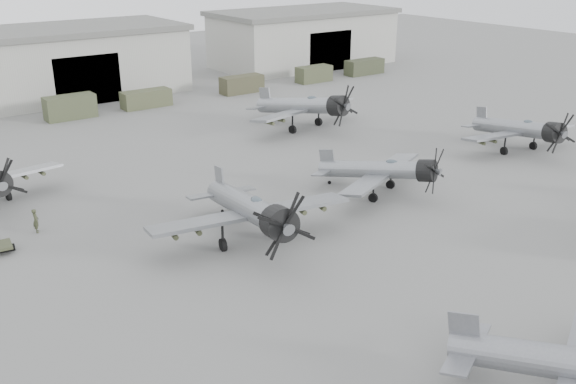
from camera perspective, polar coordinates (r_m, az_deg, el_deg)
The scene contains 13 objects.
ground at distance 38.37m, azimuth 12.51°, elevation -8.16°, with size 220.00×220.00×0.00m, color #61615E.
hangar_center at distance 88.50m, azimuth -18.97°, elevation 10.93°, with size 29.00×14.80×8.70m.
hangar_right at distance 106.02m, azimuth 1.38°, elevation 13.58°, with size 29.00×14.80×8.70m.
support_truck_3 at distance 76.68m, azimuth -18.80°, elevation 7.16°, with size 5.55×2.20×2.63m, color #40472E.
support_truck_4 at distance 79.83m, azimuth -12.49°, elevation 8.10°, with size 5.94×2.20×2.05m, color #454A30.
support_truck_5 at distance 86.00m, azimuth -4.12°, elevation 9.53°, with size 5.78×2.20×2.24m, color #3E3D29.
support_truck_6 at distance 92.85m, azimuth 2.32°, elevation 10.43°, with size 5.24×2.20×2.23m, color #41462E.
support_truck_7 at distance 99.05m, azimuth 6.80°, elevation 10.99°, with size 6.29×2.20×2.23m, color #363B26.
aircraft_mid_1 at distance 41.30m, azimuth -3.16°, elevation -1.63°, with size 13.73×12.36×5.45m.
aircraft_mid_2 at distance 50.32m, azimuth 8.58°, elevation 1.91°, with size 11.10×10.05×4.52m.
aircraft_mid_3 at distance 64.15m, azimuth 20.12°, elevation 5.24°, with size 12.39×11.15×4.92m.
aircraft_far_1 at distance 67.96m, azimuth 1.71°, elevation 7.64°, with size 14.01×12.61×5.56m.
ground_crew at distance 47.00m, azimuth -21.50°, elevation -2.38°, with size 0.62×0.41×1.71m, color #383C27.
Camera 1 is at (-25.83, -21.49, 18.51)m, focal length 40.00 mm.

